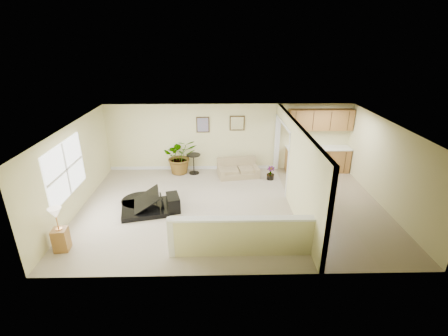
{
  "coord_description": "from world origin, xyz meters",
  "views": [
    {
      "loc": [
        -0.42,
        -8.55,
        4.76
      ],
      "look_at": [
        -0.23,
        0.4,
        1.09
      ],
      "focal_mm": 26.0,
      "sensor_mm": 36.0,
      "label": 1
    }
  ],
  "objects_px": {
    "palm_plant": "(180,156)",
    "piano": "(144,193)",
    "piano_bench": "(173,203)",
    "lamp_stand": "(60,233)",
    "small_plant": "(270,174)",
    "loveseat": "(238,167)",
    "accent_table": "(194,161)"
  },
  "relations": [
    {
      "from": "accent_table",
      "to": "small_plant",
      "type": "xyz_separation_m",
      "value": [
        2.75,
        -0.6,
        -0.27
      ]
    },
    {
      "from": "loveseat",
      "to": "lamp_stand",
      "type": "relative_size",
      "value": 1.38
    },
    {
      "from": "piano",
      "to": "accent_table",
      "type": "bearing_deg",
      "value": 51.45
    },
    {
      "from": "lamp_stand",
      "to": "piano_bench",
      "type": "bearing_deg",
      "value": 38.03
    },
    {
      "from": "piano",
      "to": "piano_bench",
      "type": "bearing_deg",
      "value": -16.21
    },
    {
      "from": "palm_plant",
      "to": "small_plant",
      "type": "height_order",
      "value": "palm_plant"
    },
    {
      "from": "loveseat",
      "to": "accent_table",
      "type": "xyz_separation_m",
      "value": [
        -1.63,
        0.23,
        0.16
      ]
    },
    {
      "from": "small_plant",
      "to": "lamp_stand",
      "type": "distance_m",
      "value": 6.88
    },
    {
      "from": "accent_table",
      "to": "palm_plant",
      "type": "height_order",
      "value": "palm_plant"
    },
    {
      "from": "small_plant",
      "to": "palm_plant",
      "type": "bearing_deg",
      "value": 168.22
    },
    {
      "from": "piano",
      "to": "small_plant",
      "type": "distance_m",
      "value": 4.53
    },
    {
      "from": "piano_bench",
      "to": "palm_plant",
      "type": "relative_size",
      "value": 0.47
    },
    {
      "from": "piano",
      "to": "lamp_stand",
      "type": "distance_m",
      "value": 2.49
    },
    {
      "from": "lamp_stand",
      "to": "small_plant",
      "type": "bearing_deg",
      "value": 35.42
    },
    {
      "from": "piano_bench",
      "to": "accent_table",
      "type": "height_order",
      "value": "accent_table"
    },
    {
      "from": "palm_plant",
      "to": "loveseat",
      "type": "bearing_deg",
      "value": -8.18
    },
    {
      "from": "small_plant",
      "to": "loveseat",
      "type": "bearing_deg",
      "value": 161.7
    },
    {
      "from": "small_plant",
      "to": "lamp_stand",
      "type": "xyz_separation_m",
      "value": [
        -5.6,
        -3.98,
        0.27
      ]
    },
    {
      "from": "small_plant",
      "to": "accent_table",
      "type": "bearing_deg",
      "value": 167.69
    },
    {
      "from": "palm_plant",
      "to": "small_plant",
      "type": "relative_size",
      "value": 2.9
    },
    {
      "from": "piano",
      "to": "small_plant",
      "type": "height_order",
      "value": "piano"
    },
    {
      "from": "small_plant",
      "to": "piano",
      "type": "bearing_deg",
      "value": -153.14
    },
    {
      "from": "small_plant",
      "to": "piano_bench",
      "type": "bearing_deg",
      "value": -146.68
    },
    {
      "from": "palm_plant",
      "to": "lamp_stand",
      "type": "bearing_deg",
      "value": -116.77
    },
    {
      "from": "loveseat",
      "to": "small_plant",
      "type": "relative_size",
      "value": 3.18
    },
    {
      "from": "loveseat",
      "to": "palm_plant",
      "type": "bearing_deg",
      "value": 163.39
    },
    {
      "from": "small_plant",
      "to": "lamp_stand",
      "type": "bearing_deg",
      "value": -144.58
    },
    {
      "from": "loveseat",
      "to": "accent_table",
      "type": "height_order",
      "value": "loveseat"
    },
    {
      "from": "loveseat",
      "to": "small_plant",
      "type": "height_order",
      "value": "loveseat"
    },
    {
      "from": "palm_plant",
      "to": "piano",
      "type": "bearing_deg",
      "value": -106.11
    },
    {
      "from": "piano_bench",
      "to": "lamp_stand",
      "type": "height_order",
      "value": "lamp_stand"
    },
    {
      "from": "piano",
      "to": "palm_plant",
      "type": "xyz_separation_m",
      "value": [
        0.79,
        2.72,
        0.13
      ]
    }
  ]
}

